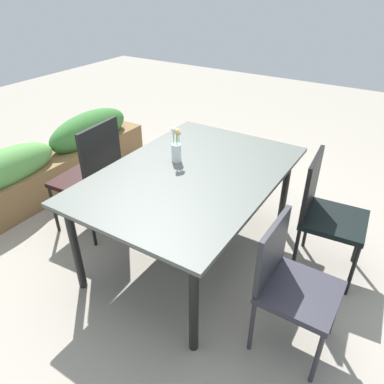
{
  "coord_description": "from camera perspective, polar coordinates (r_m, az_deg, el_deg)",
  "views": [
    {
      "loc": [
        -1.89,
        -1.22,
        2.02
      ],
      "look_at": [
        0.07,
        0.01,
        0.59
      ],
      "focal_mm": 33.68,
      "sensor_mm": 36.0,
      "label": 1
    }
  ],
  "objects": [
    {
      "name": "potted_plant",
      "position": [
        4.14,
        5.61,
        5.68
      ],
      "size": [
        0.26,
        0.26,
        0.42
      ],
      "color": "#9E6047",
      "rests_on": "ground"
    },
    {
      "name": "ground_plane",
      "position": [
        3.02,
        -0.45,
        -10.24
      ],
      "size": [
        12.0,
        12.0,
        0.0
      ],
      "primitive_type": "plane",
      "color": "gray"
    },
    {
      "name": "planter_box",
      "position": [
        4.03,
        -20.92,
        4.53
      ],
      "size": [
        2.41,
        0.39,
        0.69
      ],
      "color": "brown",
      "rests_on": "ground"
    },
    {
      "name": "chair_near_right",
      "position": [
        2.79,
        20.33,
        -2.6
      ],
      "size": [
        0.47,
        0.47,
        0.94
      ],
      "rotation": [
        0.0,
        0.0,
        3.22
      ],
      "color": "black",
      "rests_on": "ground"
    },
    {
      "name": "chair_near_left",
      "position": [
        2.22,
        15.18,
        -13.32
      ],
      "size": [
        0.43,
        0.43,
        0.85
      ],
      "rotation": [
        0.0,
        0.0,
        3.13
      ],
      "color": "#2B2A34",
      "rests_on": "ground"
    },
    {
      "name": "chair_far_side",
      "position": [
        3.14,
        -15.55,
        2.94
      ],
      "size": [
        0.5,
        0.5,
        1.02
      ],
      "rotation": [
        0.0,
        0.0,
        0.07
      ],
      "color": "black",
      "rests_on": "ground"
    },
    {
      "name": "dining_table",
      "position": [
        2.66,
        0.0,
        2.09
      ],
      "size": [
        1.72,
        1.18,
        0.76
      ],
      "color": "#4C514C",
      "rests_on": "ground"
    },
    {
      "name": "flower_vase",
      "position": [
        2.75,
        -2.51,
        6.91
      ],
      "size": [
        0.08,
        0.08,
        0.28
      ],
      "color": "silver",
      "rests_on": "dining_table"
    }
  ]
}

